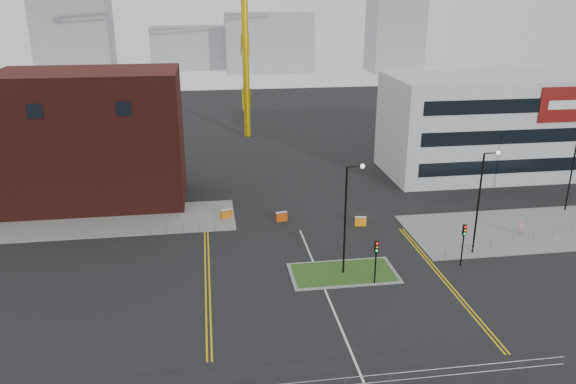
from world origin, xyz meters
name	(u,v)px	position (x,y,z in m)	size (l,w,h in m)	color
ground	(342,332)	(0.00, 0.00, 0.00)	(200.00, 200.00, 0.00)	black
pavement_left	(92,222)	(-20.00, 22.00, 0.06)	(28.00, 8.00, 0.12)	slate
pavement_right	(532,229)	(22.00, 14.00, 0.06)	(24.00, 10.00, 0.12)	slate
island_kerb	(343,273)	(2.00, 8.00, 0.04)	(8.60, 4.60, 0.08)	slate
grass_island	(343,273)	(2.00, 8.00, 0.06)	(8.00, 4.00, 0.12)	#284B19
brick_building	(65,141)	(-22.97, 28.00, 6.85)	(24.20, 10.07, 14.24)	#401610
office_block	(489,125)	(26.01, 31.97, 6.00)	(25.00, 12.20, 12.00)	#BABCBF
streetlamp_island	(348,211)	(2.22, 8.00, 5.41)	(1.46, 0.36, 9.18)	black
streetlamp_right_near	(482,195)	(14.22, 10.00, 5.41)	(1.46, 0.36, 9.18)	black
streetlamp_right_far	(576,161)	(28.22, 18.00, 5.41)	(1.46, 0.36, 9.18)	black
traffic_light_island	(376,254)	(4.00, 5.98, 2.57)	(0.28, 0.33, 3.65)	black
traffic_light_right	(464,237)	(12.00, 7.98, 2.57)	(0.28, 0.33, 3.65)	black
railing_front	(368,380)	(0.00, -6.00, 0.78)	(24.05, 0.05, 1.10)	gray
railing_left	(183,226)	(-11.00, 18.00, 0.74)	(6.05, 0.05, 1.10)	gray
railing_right	(533,234)	(20.50, 11.50, 0.78)	(19.05, 5.05, 1.10)	gray
centre_line	(336,315)	(0.00, 2.00, 0.01)	(0.15, 30.00, 0.01)	silver
yellow_left_a	(205,271)	(-9.00, 10.00, 0.01)	(0.12, 24.00, 0.01)	gold
yellow_left_b	(209,271)	(-8.70, 10.00, 0.01)	(0.12, 24.00, 0.01)	gold
yellow_right_a	(441,279)	(9.50, 6.00, 0.01)	(0.12, 20.00, 0.01)	gold
yellow_right_b	(445,278)	(9.80, 6.00, 0.01)	(0.12, 20.00, 0.01)	gold
skyline_a	(74,36)	(-40.00, 120.00, 11.00)	(18.00, 12.00, 22.00)	gray
skyline_b	(268,43)	(10.00, 130.00, 8.00)	(24.00, 12.00, 16.00)	gray
skyline_c	(396,20)	(45.00, 125.00, 14.00)	(14.00, 12.00, 28.00)	gray
skyline_d	(204,47)	(-8.00, 140.00, 6.00)	(30.00, 12.00, 12.00)	gray
pedestrian	(521,228)	(19.98, 12.72, 0.82)	(0.60, 0.39, 1.64)	pink
barrier_left	(226,214)	(-6.79, 21.01, 0.54)	(1.23, 0.81, 0.99)	#D06C0B
barrier_mid	(282,216)	(-1.43, 19.61, 0.52)	(1.18, 0.62, 0.95)	#CC460B
barrier_right	(361,221)	(6.00, 17.36, 0.50)	(1.13, 0.53, 0.91)	#FF9A0E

